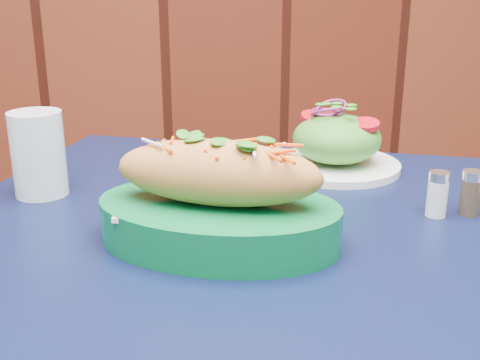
{
  "coord_description": "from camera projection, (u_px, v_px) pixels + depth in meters",
  "views": [
    {
      "loc": [
        0.06,
        0.98,
        1.05
      ],
      "look_at": [
        0.13,
        1.68,
        0.81
      ],
      "focal_mm": 45.0,
      "sensor_mm": 36.0,
      "label": 1
    }
  ],
  "objects": [
    {
      "name": "pepper_shaker",
      "position": [
        471.0,
        193.0,
        0.79
      ],
      "size": [
        0.03,
        0.03,
        0.06
      ],
      "color": "#3F3326",
      "rests_on": "cafe_table"
    },
    {
      "name": "banh_mi_basket",
      "position": [
        218.0,
        202.0,
        0.7
      ],
      "size": [
        0.33,
        0.27,
        0.13
      ],
      "rotation": [
        0.0,
        0.0,
        -0.33
      ],
      "color": "#086632",
      "rests_on": "cafe_table"
    },
    {
      "name": "salt_shaker",
      "position": [
        437.0,
        194.0,
        0.78
      ],
      "size": [
        0.03,
        0.03,
        0.06
      ],
      "color": "white",
      "rests_on": "cafe_table"
    },
    {
      "name": "salad_plate",
      "position": [
        336.0,
        144.0,
        0.98
      ],
      "size": [
        0.21,
        0.21,
        0.11
      ],
      "rotation": [
        0.0,
        0.0,
        0.26
      ],
      "color": "white",
      "rests_on": "cafe_table"
    },
    {
      "name": "water_glass",
      "position": [
        38.0,
        154.0,
        0.85
      ],
      "size": [
        0.07,
        0.07,
        0.12
      ],
      "primitive_type": "cylinder",
      "color": "silver",
      "rests_on": "cafe_table"
    },
    {
      "name": "cafe_table",
      "position": [
        240.0,
        292.0,
        0.78
      ],
      "size": [
        1.01,
        1.01,
        0.75
      ],
      "rotation": [
        0.0,
        0.0,
        -0.32
      ],
      "color": "black",
      "rests_on": "ground"
    }
  ]
}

